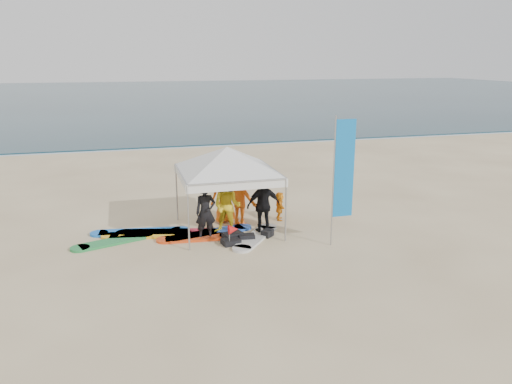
{
  "coord_description": "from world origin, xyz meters",
  "views": [
    {
      "loc": [
        -2.91,
        -11.63,
        5.2
      ],
      "look_at": [
        0.97,
        2.6,
        1.2
      ],
      "focal_mm": 35.0,
      "sensor_mm": 36.0,
      "label": 1
    }
  ],
  "objects_px": {
    "person_black_b": "(263,205)",
    "feather_flag": "(343,170)",
    "person_orange_a": "(240,198)",
    "person_orange_b": "(225,194)",
    "marker_pennant": "(233,230)",
    "surfboard_spread": "(175,235)",
    "person_yellow": "(227,206)",
    "person_seated": "(280,206)",
    "person_black_a": "(206,212)",
    "canopy_tent": "(227,147)"
  },
  "relations": [
    {
      "from": "feather_flag",
      "to": "marker_pennant",
      "type": "bearing_deg",
      "value": 167.59
    },
    {
      "from": "person_yellow",
      "to": "marker_pennant",
      "type": "height_order",
      "value": "person_yellow"
    },
    {
      "from": "person_orange_b",
      "to": "canopy_tent",
      "type": "bearing_deg",
      "value": 69.7
    },
    {
      "from": "person_yellow",
      "to": "marker_pennant",
      "type": "distance_m",
      "value": 1.1
    },
    {
      "from": "surfboard_spread",
      "to": "person_orange_a",
      "type": "bearing_deg",
      "value": 14.8
    },
    {
      "from": "canopy_tent",
      "to": "person_yellow",
      "type": "bearing_deg",
      "value": -105.97
    },
    {
      "from": "person_orange_a",
      "to": "person_seated",
      "type": "distance_m",
      "value": 1.41
    },
    {
      "from": "person_black_b",
      "to": "canopy_tent",
      "type": "distance_m",
      "value": 2.06
    },
    {
      "from": "surfboard_spread",
      "to": "marker_pennant",
      "type": "bearing_deg",
      "value": -39.01
    },
    {
      "from": "person_yellow",
      "to": "person_orange_a",
      "type": "relative_size",
      "value": 0.99
    },
    {
      "from": "person_black_a",
      "to": "surfboard_spread",
      "type": "bearing_deg",
      "value": 147.97
    },
    {
      "from": "surfboard_spread",
      "to": "person_seated",
      "type": "bearing_deg",
      "value": 11.16
    },
    {
      "from": "person_black_b",
      "to": "person_orange_b",
      "type": "height_order",
      "value": "person_orange_b"
    },
    {
      "from": "person_orange_a",
      "to": "canopy_tent",
      "type": "distance_m",
      "value": 1.84
    },
    {
      "from": "person_black_a",
      "to": "person_orange_b",
      "type": "xyz_separation_m",
      "value": [
        0.87,
        1.45,
        0.09
      ]
    },
    {
      "from": "person_orange_a",
      "to": "person_orange_b",
      "type": "xyz_separation_m",
      "value": [
        -0.43,
        0.42,
        0.04
      ]
    },
    {
      "from": "person_seated",
      "to": "surfboard_spread",
      "type": "bearing_deg",
      "value": 115.67
    },
    {
      "from": "person_black_a",
      "to": "feather_flag",
      "type": "height_order",
      "value": "feather_flag"
    },
    {
      "from": "person_black_a",
      "to": "person_orange_a",
      "type": "height_order",
      "value": "person_orange_a"
    },
    {
      "from": "person_yellow",
      "to": "marker_pennant",
      "type": "bearing_deg",
      "value": -64.23
    },
    {
      "from": "person_black_a",
      "to": "person_orange_b",
      "type": "relative_size",
      "value": 0.9
    },
    {
      "from": "surfboard_spread",
      "to": "person_black_b",
      "type": "bearing_deg",
      "value": -8.84
    },
    {
      "from": "person_black_a",
      "to": "surfboard_spread",
      "type": "height_order",
      "value": "person_black_a"
    },
    {
      "from": "marker_pennant",
      "to": "feather_flag",
      "type": "bearing_deg",
      "value": -12.41
    },
    {
      "from": "person_orange_b",
      "to": "marker_pennant",
      "type": "xyz_separation_m",
      "value": [
        -0.21,
        -2.23,
        -0.43
      ]
    },
    {
      "from": "person_black_b",
      "to": "feather_flag",
      "type": "height_order",
      "value": "feather_flag"
    },
    {
      "from": "person_black_b",
      "to": "feather_flag",
      "type": "bearing_deg",
      "value": 138.18
    },
    {
      "from": "person_orange_a",
      "to": "marker_pennant",
      "type": "height_order",
      "value": "person_orange_a"
    },
    {
      "from": "marker_pennant",
      "to": "person_orange_b",
      "type": "bearing_deg",
      "value": 84.5
    },
    {
      "from": "person_seated",
      "to": "surfboard_spread",
      "type": "distance_m",
      "value": 3.61
    },
    {
      "from": "person_orange_a",
      "to": "surfboard_spread",
      "type": "xyz_separation_m",
      "value": [
        -2.17,
        -0.57,
        -0.85
      ]
    },
    {
      "from": "person_orange_b",
      "to": "marker_pennant",
      "type": "height_order",
      "value": "person_orange_b"
    },
    {
      "from": "person_yellow",
      "to": "feather_flag",
      "type": "distance_m",
      "value": 3.63
    },
    {
      "from": "person_orange_a",
      "to": "surfboard_spread",
      "type": "height_order",
      "value": "person_orange_a"
    },
    {
      "from": "feather_flag",
      "to": "surfboard_spread",
      "type": "bearing_deg",
      "value": 157.22
    },
    {
      "from": "canopy_tent",
      "to": "person_black_a",
      "type": "bearing_deg",
      "value": -142.28
    },
    {
      "from": "person_yellow",
      "to": "canopy_tent",
      "type": "xyz_separation_m",
      "value": [
        0.1,
        0.36,
        1.73
      ]
    },
    {
      "from": "person_orange_a",
      "to": "person_orange_b",
      "type": "distance_m",
      "value": 0.6
    },
    {
      "from": "person_orange_a",
      "to": "person_black_b",
      "type": "bearing_deg",
      "value": 156.75
    },
    {
      "from": "marker_pennant",
      "to": "person_black_a",
      "type": "bearing_deg",
      "value": 130.02
    },
    {
      "from": "person_yellow",
      "to": "person_orange_b",
      "type": "distance_m",
      "value": 1.21
    },
    {
      "from": "person_yellow",
      "to": "person_seated",
      "type": "bearing_deg",
      "value": 52.93
    },
    {
      "from": "person_yellow",
      "to": "feather_flag",
      "type": "bearing_deg",
      "value": -1.73
    },
    {
      "from": "person_black_a",
      "to": "person_black_b",
      "type": "relative_size",
      "value": 0.94
    },
    {
      "from": "person_yellow",
      "to": "feather_flag",
      "type": "height_order",
      "value": "feather_flag"
    },
    {
      "from": "person_orange_b",
      "to": "feather_flag",
      "type": "distance_m",
      "value": 4.19
    },
    {
      "from": "person_seated",
      "to": "person_orange_a",
      "type": "bearing_deg",
      "value": 109.62
    },
    {
      "from": "person_orange_a",
      "to": "person_yellow",
      "type": "bearing_deg",
      "value": 93.22
    },
    {
      "from": "person_orange_b",
      "to": "marker_pennant",
      "type": "distance_m",
      "value": 2.28
    },
    {
      "from": "person_black_a",
      "to": "person_orange_b",
      "type": "height_order",
      "value": "person_orange_b"
    }
  ]
}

